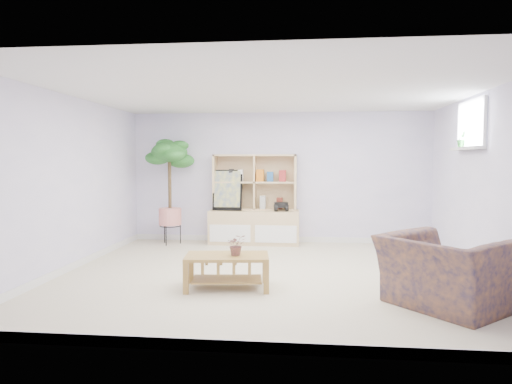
# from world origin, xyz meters

# --- Properties ---
(floor) EXTENTS (5.50, 5.00, 0.01)m
(floor) POSITION_xyz_m (0.00, 0.00, 0.00)
(floor) COLOR beige
(floor) RESTS_ON ground
(ceiling) EXTENTS (5.50, 5.00, 0.01)m
(ceiling) POSITION_xyz_m (0.00, 0.00, 2.40)
(ceiling) COLOR white
(ceiling) RESTS_ON walls
(walls) EXTENTS (5.51, 5.01, 2.40)m
(walls) POSITION_xyz_m (0.00, 0.00, 1.20)
(walls) COLOR silver
(walls) RESTS_ON floor
(baseboard) EXTENTS (5.50, 5.00, 0.10)m
(baseboard) POSITION_xyz_m (0.00, 0.00, 0.05)
(baseboard) COLOR white
(baseboard) RESTS_ON floor
(window) EXTENTS (0.10, 0.98, 0.68)m
(window) POSITION_xyz_m (2.73, 0.60, 2.00)
(window) COLOR silver
(window) RESTS_ON walls
(window_sill) EXTENTS (0.14, 1.00, 0.04)m
(window_sill) POSITION_xyz_m (2.67, 0.60, 1.68)
(window_sill) COLOR white
(window_sill) RESTS_ON walls
(storage_unit) EXTENTS (1.63, 0.55, 1.63)m
(storage_unit) POSITION_xyz_m (-0.44, 2.24, 0.81)
(storage_unit) COLOR #D9BA84
(storage_unit) RESTS_ON floor
(poster) EXTENTS (0.54, 0.14, 0.74)m
(poster) POSITION_xyz_m (-0.93, 2.20, 0.98)
(poster) COLOR #FFEE41
(poster) RESTS_ON storage_unit
(toy_truck) EXTENTS (0.38, 0.28, 0.18)m
(toy_truck) POSITION_xyz_m (0.05, 2.16, 0.70)
(toy_truck) COLOR black
(toy_truck) RESTS_ON storage_unit
(coffee_table) EXTENTS (1.03, 0.64, 0.40)m
(coffee_table) POSITION_xyz_m (-0.45, -0.70, 0.20)
(coffee_table) COLOR olive
(coffee_table) RESTS_ON floor
(table_plant) EXTENTS (0.28, 0.26, 0.25)m
(table_plant) POSITION_xyz_m (-0.34, -0.70, 0.52)
(table_plant) COLOR #1D491C
(table_plant) RESTS_ON coffee_table
(floor_tree) EXTENTS (0.92, 0.92, 1.91)m
(floor_tree) POSITION_xyz_m (-1.96, 2.05, 0.96)
(floor_tree) COLOR #1A5F1F
(floor_tree) RESTS_ON floor
(armchair) EXTENTS (1.49, 1.51, 0.84)m
(armchair) POSITION_xyz_m (1.89, -1.18, 0.42)
(armchair) COLOR #0F183E
(armchair) RESTS_ON floor
(sill_plant) EXTENTS (0.16, 0.15, 0.24)m
(sill_plant) POSITION_xyz_m (2.67, 0.82, 1.82)
(sill_plant) COLOR #1A5F1F
(sill_plant) RESTS_ON window_sill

